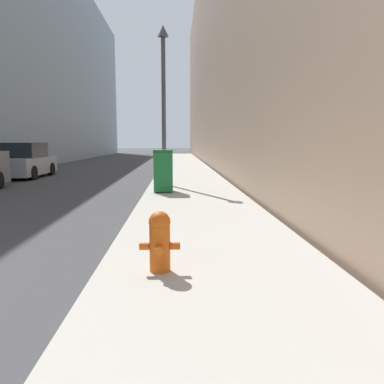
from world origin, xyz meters
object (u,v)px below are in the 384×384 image
object	(u,v)px
parked_sedan_near	(25,162)
fire_hydrant	(160,240)
trash_bin	(163,170)
lamppost	(164,95)

from	to	relation	value
parked_sedan_near	fire_hydrant	bearing A→B (deg)	-62.97
trash_bin	parked_sedan_near	xyz separation A→B (m)	(-6.77, 6.43, -0.05)
fire_hydrant	lamppost	xyz separation A→B (m)	(-0.24, 9.28, 2.81)
lamppost	parked_sedan_near	size ratio (longest dim) A/B	1.36
trash_bin	lamppost	xyz separation A→B (m)	(-0.04, 2.04, 2.53)
lamppost	parked_sedan_near	xyz separation A→B (m)	(-6.74, 4.39, -2.58)
trash_bin	lamppost	size ratio (longest dim) A/B	0.23
lamppost	trash_bin	bearing A→B (deg)	-89.00
lamppost	parked_sedan_near	bearing A→B (deg)	146.89
lamppost	fire_hydrant	bearing A→B (deg)	-88.53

